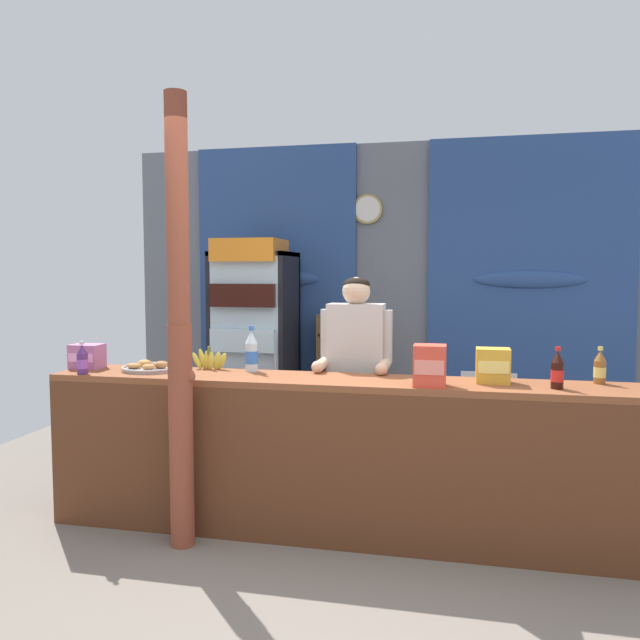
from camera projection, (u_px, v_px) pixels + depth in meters
The scene contains 17 objects.
ground_plane at pixel (367, 502), 4.40m from camera, with size 7.19×7.19×0.00m, color slate.
back_wall_curtained at pixel (395, 289), 5.94m from camera, with size 5.15×0.22×2.85m.
stall_counter at pixel (330, 445), 3.72m from camera, with size 3.61×0.48×0.98m.
timber_post at pixel (179, 334), 3.61m from camera, with size 0.17×0.14×2.65m.
drink_fridge at pixel (254, 336), 5.64m from camera, with size 0.70×0.69×1.92m.
bottle_shelf_rack at pixel (344, 377), 5.83m from camera, with size 0.48×0.28×1.24m.
plastic_lawn_chair at pixel (489, 416), 4.91m from camera, with size 0.48×0.48×0.86m.
shopkeeper at pixel (356, 365), 4.22m from camera, with size 0.49×0.42×1.60m.
soda_bottle_water at pixel (252, 352), 4.07m from camera, with size 0.09×0.09×0.30m.
soda_bottle_grape_soda at pixel (82, 360), 3.96m from camera, with size 0.07×0.07×0.21m.
soda_bottle_iced_tea at pixel (600, 368), 3.61m from camera, with size 0.07×0.07×0.22m.
soda_bottle_cola at pixel (557, 371), 3.46m from camera, with size 0.07×0.07×0.24m.
snack_box_choco_powder at pixel (493, 366), 3.64m from camera, with size 0.19×0.15×0.20m.
snack_box_wafer at pixel (87, 356), 4.20m from camera, with size 0.20×0.15×0.16m.
snack_box_crackers at pixel (430, 366), 3.53m from camera, with size 0.18×0.16×0.24m.
pastry_tray at pixel (151, 367), 4.12m from camera, with size 0.38×0.38×0.06m.
banana_bunch at pixel (209, 360), 4.16m from camera, with size 0.27×0.07×0.16m.
Camera 1 is at (0.60, -3.15, 1.63)m, focal length 34.82 mm.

